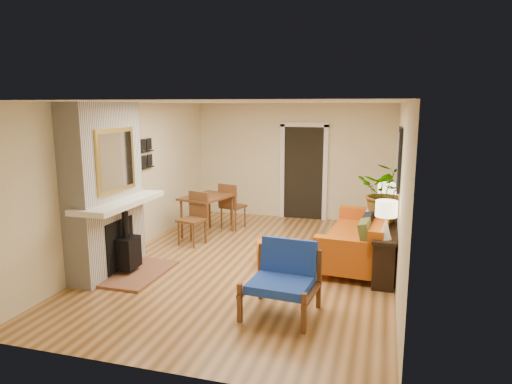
{
  "coord_description": "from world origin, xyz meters",
  "views": [
    {
      "loc": [
        2.03,
        -6.87,
        2.55
      ],
      "look_at": [
        0.0,
        0.2,
        1.15
      ],
      "focal_mm": 32.0,
      "sensor_mm": 36.0,
      "label": 1
    }
  ],
  "objects_px": {
    "blue_chair": "(284,275)",
    "dining_table": "(210,204)",
    "sofa": "(364,237)",
    "lamp_near": "(386,215)",
    "lamp_far": "(387,195)",
    "houseplant": "(386,192)",
    "ottoman": "(279,253)",
    "console_table": "(385,235)"
  },
  "relations": [
    {
      "from": "sofa",
      "to": "ottoman",
      "type": "xyz_separation_m",
      "value": [
        -1.29,
        -0.62,
        -0.2
      ]
    },
    {
      "from": "dining_table",
      "to": "console_table",
      "type": "relative_size",
      "value": 1.0
    },
    {
      "from": "blue_chair",
      "to": "ottoman",
      "type": "bearing_deg",
      "value": 105.19
    },
    {
      "from": "lamp_near",
      "to": "lamp_far",
      "type": "relative_size",
      "value": 1.0
    },
    {
      "from": "lamp_far",
      "to": "houseplant",
      "type": "relative_size",
      "value": 0.57
    },
    {
      "from": "sofa",
      "to": "lamp_near",
      "type": "height_order",
      "value": "lamp_near"
    },
    {
      "from": "sofa",
      "to": "dining_table",
      "type": "xyz_separation_m",
      "value": [
        -3.0,
        0.72,
        0.23
      ]
    },
    {
      "from": "dining_table",
      "to": "houseplant",
      "type": "bearing_deg",
      "value": -13.54
    },
    {
      "from": "lamp_near",
      "to": "sofa",
      "type": "bearing_deg",
      "value": 106.66
    },
    {
      "from": "sofa",
      "to": "ottoman",
      "type": "distance_m",
      "value": 1.45
    },
    {
      "from": "lamp_near",
      "to": "blue_chair",
      "type": "bearing_deg",
      "value": -137.35
    },
    {
      "from": "ottoman",
      "to": "dining_table",
      "type": "bearing_deg",
      "value": 141.86
    },
    {
      "from": "console_table",
      "to": "houseplant",
      "type": "distance_m",
      "value": 0.69
    },
    {
      "from": "dining_table",
      "to": "lamp_near",
      "type": "relative_size",
      "value": 3.41
    },
    {
      "from": "console_table",
      "to": "houseplant",
      "type": "bearing_deg",
      "value": 91.87
    },
    {
      "from": "sofa",
      "to": "houseplant",
      "type": "bearing_deg",
      "value": -13.6
    },
    {
      "from": "sofa",
      "to": "lamp_near",
      "type": "relative_size",
      "value": 4.44
    },
    {
      "from": "lamp_near",
      "to": "dining_table",
      "type": "bearing_deg",
      "value": 151.28
    },
    {
      "from": "blue_chair",
      "to": "lamp_near",
      "type": "bearing_deg",
      "value": 42.65
    },
    {
      "from": "blue_chair",
      "to": "sofa",
      "type": "bearing_deg",
      "value": 68.6
    },
    {
      "from": "sofa",
      "to": "console_table",
      "type": "xyz_separation_m",
      "value": [
        0.33,
        -0.38,
        0.17
      ]
    },
    {
      "from": "ottoman",
      "to": "blue_chair",
      "type": "bearing_deg",
      "value": -74.81
    },
    {
      "from": "ottoman",
      "to": "console_table",
      "type": "distance_m",
      "value": 1.68
    },
    {
      "from": "blue_chair",
      "to": "console_table",
      "type": "xyz_separation_m",
      "value": [
        1.19,
        1.82,
        0.1
      ]
    },
    {
      "from": "ottoman",
      "to": "lamp_near",
      "type": "distance_m",
      "value": 1.9
    },
    {
      "from": "ottoman",
      "to": "console_table",
      "type": "bearing_deg",
      "value": 8.26
    },
    {
      "from": "lamp_far",
      "to": "houseplant",
      "type": "distance_m",
      "value": 0.48
    },
    {
      "from": "sofa",
      "to": "console_table",
      "type": "relative_size",
      "value": 1.3
    },
    {
      "from": "console_table",
      "to": "lamp_near",
      "type": "xyz_separation_m",
      "value": [
        0.0,
        -0.72,
        0.49
      ]
    },
    {
      "from": "blue_chair",
      "to": "lamp_far",
      "type": "distance_m",
      "value": 2.9
    },
    {
      "from": "blue_chair",
      "to": "houseplant",
      "type": "distance_m",
      "value": 2.54
    },
    {
      "from": "blue_chair",
      "to": "dining_table",
      "type": "distance_m",
      "value": 3.62
    },
    {
      "from": "sofa",
      "to": "lamp_far",
      "type": "bearing_deg",
      "value": 48.91
    },
    {
      "from": "lamp_near",
      "to": "lamp_far",
      "type": "bearing_deg",
      "value": 90.0
    },
    {
      "from": "dining_table",
      "to": "houseplant",
      "type": "distance_m",
      "value": 3.46
    },
    {
      "from": "sofa",
      "to": "blue_chair",
      "type": "bearing_deg",
      "value": -111.4
    },
    {
      "from": "sofa",
      "to": "dining_table",
      "type": "relative_size",
      "value": 1.3
    },
    {
      "from": "blue_chair",
      "to": "console_table",
      "type": "relative_size",
      "value": 0.49
    },
    {
      "from": "sofa",
      "to": "lamp_far",
      "type": "height_order",
      "value": "lamp_far"
    },
    {
      "from": "ottoman",
      "to": "blue_chair",
      "type": "distance_m",
      "value": 1.66
    },
    {
      "from": "console_table",
      "to": "sofa",
      "type": "bearing_deg",
      "value": 130.66
    },
    {
      "from": "blue_chair",
      "to": "lamp_near",
      "type": "relative_size",
      "value": 1.68
    }
  ]
}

